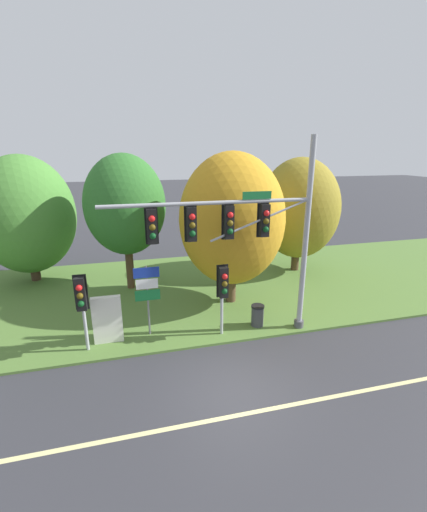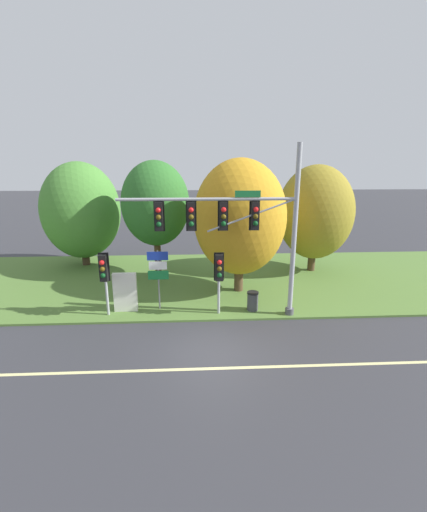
# 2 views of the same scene
# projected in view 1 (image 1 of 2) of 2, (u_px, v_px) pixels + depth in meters

# --- Properties ---
(ground_plane) EXTENTS (160.00, 160.00, 0.00)m
(ground_plane) POSITION_uv_depth(u_px,v_px,m) (236.00, 387.00, 11.01)
(ground_plane) COLOR #333338
(lane_stripe) EXTENTS (36.00, 0.16, 0.01)m
(lane_stripe) POSITION_uv_depth(u_px,v_px,m) (249.00, 413.00, 9.90)
(lane_stripe) COLOR beige
(lane_stripe) RESTS_ON ground
(grass_verge) EXTENTS (48.00, 11.50, 0.10)m
(grass_verge) POSITION_uv_depth(u_px,v_px,m) (189.00, 289.00, 18.63)
(grass_verge) COLOR #517533
(grass_verge) RESTS_ON ground
(traffic_signal_mast) EXTENTS (7.92, 0.49, 7.74)m
(traffic_signal_mast) POSITION_uv_depth(u_px,v_px,m) (245.00, 230.00, 12.65)
(traffic_signal_mast) COLOR #9EA0A5
(traffic_signal_mast) RESTS_ON grass_verge
(pedestrian_signal_near_kerb) EXTENTS (0.46, 0.55, 2.99)m
(pedestrian_signal_near_kerb) POSITION_uv_depth(u_px,v_px,m) (223.00, 286.00, 13.23)
(pedestrian_signal_near_kerb) COLOR #9EA0A5
(pedestrian_signal_near_kerb) RESTS_ON grass_verge
(pedestrian_signal_further_along) EXTENTS (0.46, 0.55, 3.03)m
(pedestrian_signal_further_along) POSITION_uv_depth(u_px,v_px,m) (81.00, 298.00, 12.09)
(pedestrian_signal_further_along) COLOR #9EA0A5
(pedestrian_signal_further_along) RESTS_ON grass_verge
(route_sign_post) EXTENTS (0.99, 0.08, 2.94)m
(route_sign_post) POSITION_uv_depth(u_px,v_px,m) (147.00, 290.00, 13.39)
(route_sign_post) COLOR slate
(route_sign_post) RESTS_ON grass_verge
(tree_nearest_road) EXTENTS (5.17, 5.17, 7.01)m
(tree_nearest_road) POSITION_uv_depth(u_px,v_px,m) (26.00, 215.00, 18.70)
(tree_nearest_road) COLOR #423021
(tree_nearest_road) RESTS_ON grass_verge
(tree_left_of_mast) EXTENTS (4.10, 4.10, 7.08)m
(tree_left_of_mast) POSITION_uv_depth(u_px,v_px,m) (125.00, 205.00, 17.39)
(tree_left_of_mast) COLOR #4C3823
(tree_left_of_mast) RESTS_ON grass_verge
(tree_behind_signpost) EXTENTS (4.91, 4.91, 7.18)m
(tree_behind_signpost) POSITION_uv_depth(u_px,v_px,m) (232.00, 220.00, 15.87)
(tree_behind_signpost) COLOR #4C3823
(tree_behind_signpost) RESTS_ON grass_verge
(tree_mid_verge) EXTENTS (4.77, 4.77, 6.83)m
(tree_mid_verge) POSITION_uv_depth(u_px,v_px,m) (299.00, 209.00, 20.41)
(tree_mid_verge) COLOR #4C3823
(tree_mid_verge) RESTS_ON grass_verge
(info_kiosk) EXTENTS (1.10, 0.24, 1.90)m
(info_kiosk) POSITION_uv_depth(u_px,v_px,m) (107.00, 320.00, 13.16)
(info_kiosk) COLOR silver
(info_kiosk) RESTS_ON grass_verge
(trash_bin) EXTENTS (0.56, 0.56, 0.93)m
(trash_bin) POSITION_uv_depth(u_px,v_px,m) (257.00, 315.00, 14.53)
(trash_bin) COLOR #38383D
(trash_bin) RESTS_ON grass_verge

